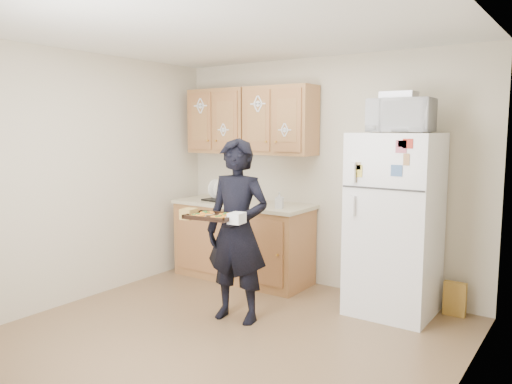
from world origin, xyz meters
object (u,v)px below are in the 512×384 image
refrigerator (395,224)px  baking_tray (212,217)px  microwave (401,116)px  dish_rack (223,194)px  person (237,231)px

refrigerator → baking_tray: 1.72m
microwave → dish_rack: (-2.10, 0.06, -0.87)m
person → baking_tray: person is taller
refrigerator → microwave: 1.00m
refrigerator → baking_tray: refrigerator is taller
person → refrigerator: bearing=33.8°
refrigerator → microwave: (0.04, -0.05, 1.00)m
baking_tray → dish_rack: (-0.92, 1.30, -0.01)m
microwave → refrigerator: bearing=124.8°
dish_rack → refrigerator: bearing=-0.4°
dish_rack → microwave: bearing=-1.8°
person → baking_tray: (-0.04, -0.30, 0.17)m
person → dish_rack: person is taller
microwave → dish_rack: microwave is taller
refrigerator → baking_tray: (-1.14, -1.28, 0.14)m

